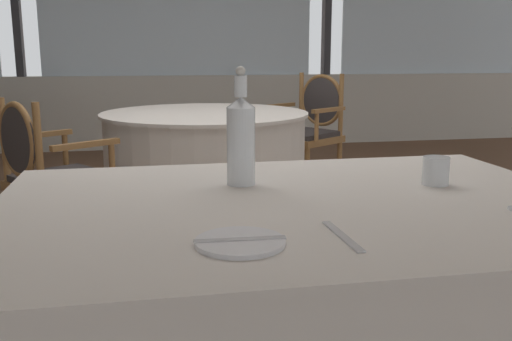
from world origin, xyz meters
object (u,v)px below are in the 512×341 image
(water_bottle, at_px, (241,138))
(water_tumbler, at_px, (436,171))
(dining_chair_1_1, at_px, (46,169))
(dining_chair_1_0, at_px, (311,123))
(side_plate, at_px, (240,242))

(water_bottle, distance_m, water_tumbler, 0.57)
(dining_chair_1_1, bearing_deg, water_bottle, -96.19)
(water_bottle, relative_size, water_tumbler, 4.14)
(water_bottle, height_order, water_tumbler, water_bottle)
(dining_chair_1_0, bearing_deg, dining_chair_1_1, 0.00)
(water_bottle, relative_size, dining_chair_1_1, 0.39)
(water_tumbler, bearing_deg, side_plate, -147.35)
(dining_chair_1_0, height_order, dining_chair_1_1, dining_chair_1_0)
(side_plate, xyz_separation_m, water_bottle, (0.09, 0.53, 0.13))
(water_tumbler, bearing_deg, dining_chair_1_1, 130.57)
(side_plate, bearing_deg, dining_chair_1_1, 109.37)
(side_plate, bearing_deg, dining_chair_1_0, 71.10)
(dining_chair_1_0, bearing_deg, water_bottle, 34.84)
(side_plate, bearing_deg, water_bottle, 80.20)
(side_plate, height_order, water_bottle, water_bottle)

